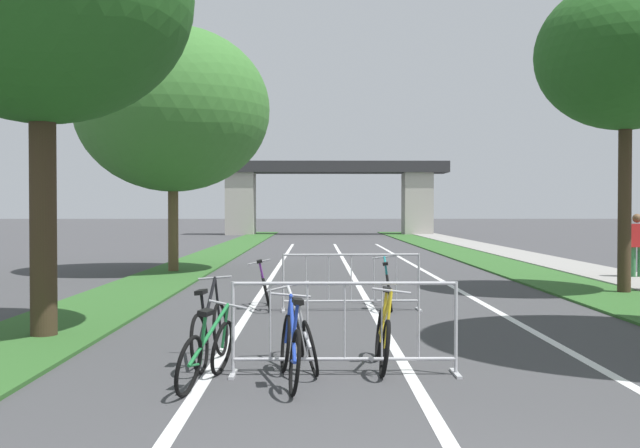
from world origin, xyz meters
name	(u,v)px	position (x,y,z in m)	size (l,w,h in m)	color
grass_verge_left	(213,256)	(-5.13, 25.31, 0.03)	(2.04, 61.88, 0.05)	#2D5B26
grass_verge_right	(470,256)	(5.13, 25.31, 0.03)	(2.04, 61.88, 0.05)	#2D5B26
sidewalk_path_right	(520,255)	(7.14, 25.31, 0.04)	(1.98, 61.88, 0.08)	gray
lane_stripe_center	(351,272)	(0.00, 17.90, 0.00)	(0.14, 35.80, 0.01)	silver
lane_stripe_right_lane	(427,272)	(2.26, 17.90, 0.00)	(0.14, 35.80, 0.01)	silver
lane_stripe_left_lane	(275,272)	(-2.26, 17.90, 0.00)	(0.14, 35.80, 0.01)	silver
overpass_bridge	(329,186)	(0.00, 51.14, 3.64)	(17.77, 2.94, 5.49)	#2D2D30
tree_left_pine_near	(173,110)	(-5.26, 17.94, 4.82)	(5.71, 5.71, 7.25)	brown
tree_right_oak_near	(626,55)	(5.74, 12.35, 5.25)	(3.90, 3.90, 6.93)	#3D2D1E
crowd_barrier_nearest	(345,328)	(-0.73, 4.58, 0.52)	(2.56, 0.46, 1.05)	#ADADB2
crowd_barrier_second	(351,282)	(-0.40, 9.77, 0.52)	(2.57, 0.54, 1.05)	#ADADB2
bicycle_silver_0	(302,336)	(-1.21, 5.01, 0.37)	(0.68, 1.73, 0.97)	black
bicycle_yellow_1	(383,337)	(-0.27, 4.97, 0.36)	(0.43, 1.66, 0.99)	black
bicycle_purple_2	(265,290)	(-2.00, 10.12, 0.35)	(0.55, 1.60, 0.93)	black
bicycle_teal_3	(388,288)	(0.33, 10.14, 0.38)	(0.49, 1.75, 0.98)	black
bicycle_black_4	(210,332)	(-2.32, 5.17, 0.39)	(0.43, 1.70, 1.03)	black
bicycle_green_5	(207,353)	(-2.20, 4.10, 0.35)	(0.64, 1.58, 0.85)	black
bicycle_blue_6	(290,348)	(-1.33, 4.20, 0.38)	(0.45, 1.74, 0.94)	black
pedestrian_in_red_jacket	(637,240)	(7.48, 15.64, 1.07)	(0.63, 0.34, 1.75)	#33723F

